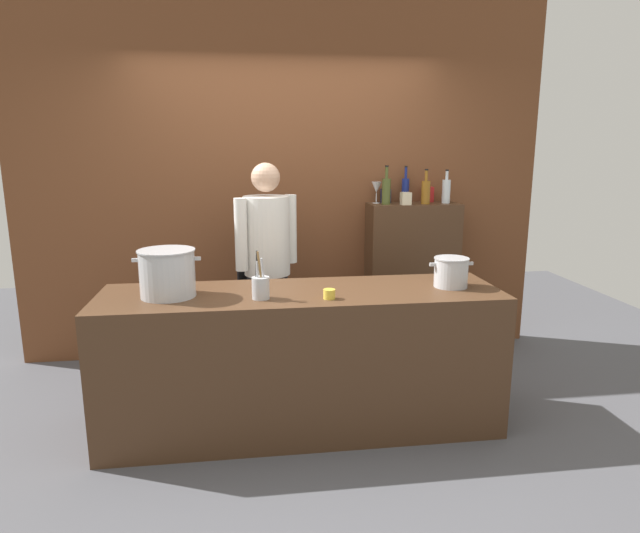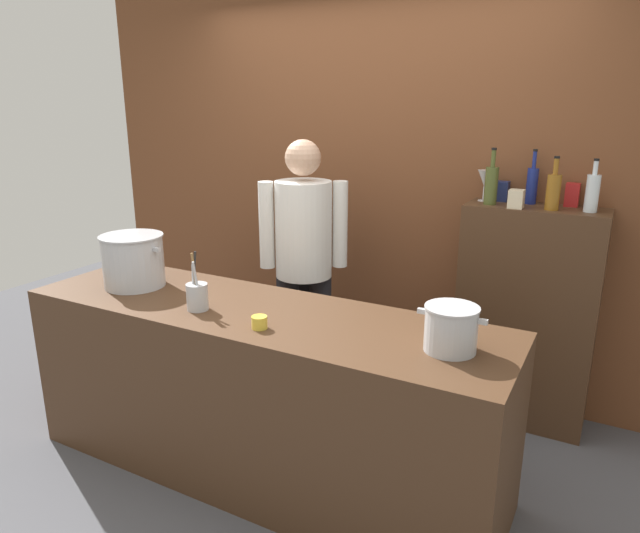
{
  "view_description": "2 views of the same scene",
  "coord_description": "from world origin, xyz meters",
  "px_view_note": "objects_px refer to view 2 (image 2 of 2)",
  "views": [
    {
      "loc": [
        -0.33,
        -3.26,
        1.78
      ],
      "look_at": [
        0.16,
        0.37,
        0.97
      ],
      "focal_mm": 30.81,
      "sensor_mm": 36.0,
      "label": 1
    },
    {
      "loc": [
        1.5,
        -2.13,
        1.87
      ],
      "look_at": [
        0.17,
        0.32,
        1.06
      ],
      "focal_mm": 32.02,
      "sensor_mm": 36.0,
      "label": 2
    }
  ],
  "objects_px": {
    "wine_bottle_olive": "(491,184)",
    "chef": "(304,256)",
    "stockpot_small": "(451,329)",
    "utensil_crock": "(197,295)",
    "spice_tin_red": "(572,195)",
    "wine_bottle_amber": "(553,191)",
    "stockpot_large": "(133,261)",
    "spice_tin_navy": "(502,191)",
    "spice_tin_cream": "(516,199)",
    "butter_jar": "(259,322)",
    "wine_glass_wide": "(485,179)",
    "wine_bottle_cobalt": "(532,184)",
    "wine_bottle_clear": "(592,192)"
  },
  "relations": [
    {
      "from": "utensil_crock",
      "to": "spice_tin_red",
      "type": "height_order",
      "value": "spice_tin_red"
    },
    {
      "from": "wine_bottle_amber",
      "to": "wine_glass_wide",
      "type": "relative_size",
      "value": 1.59
    },
    {
      "from": "stockpot_small",
      "to": "wine_bottle_olive",
      "type": "xyz_separation_m",
      "value": [
        -0.13,
        1.16,
        0.43
      ]
    },
    {
      "from": "chef",
      "to": "stockpot_large",
      "type": "distance_m",
      "value": 0.99
    },
    {
      "from": "stockpot_large",
      "to": "spice_tin_cream",
      "type": "height_order",
      "value": "spice_tin_cream"
    },
    {
      "from": "spice_tin_cream",
      "to": "stockpot_large",
      "type": "bearing_deg",
      "value": -148.04
    },
    {
      "from": "utensil_crock",
      "to": "stockpot_large",
      "type": "bearing_deg",
      "value": 166.99
    },
    {
      "from": "wine_bottle_cobalt",
      "to": "spice_tin_cream",
      "type": "height_order",
      "value": "wine_bottle_cobalt"
    },
    {
      "from": "wine_glass_wide",
      "to": "spice_tin_cream",
      "type": "relative_size",
      "value": 1.79
    },
    {
      "from": "wine_glass_wide",
      "to": "butter_jar",
      "type": "bearing_deg",
      "value": -113.29
    },
    {
      "from": "butter_jar",
      "to": "spice_tin_red",
      "type": "xyz_separation_m",
      "value": [
        1.09,
        1.49,
        0.44
      ]
    },
    {
      "from": "wine_bottle_clear",
      "to": "wine_bottle_cobalt",
      "type": "bearing_deg",
      "value": 160.95
    },
    {
      "from": "wine_bottle_clear",
      "to": "wine_bottle_olive",
      "type": "bearing_deg",
      "value": -178.13
    },
    {
      "from": "wine_glass_wide",
      "to": "spice_tin_red",
      "type": "bearing_deg",
      "value": 6.52
    },
    {
      "from": "wine_glass_wide",
      "to": "spice_tin_red",
      "type": "distance_m",
      "value": 0.48
    },
    {
      "from": "stockpot_small",
      "to": "wine_bottle_amber",
      "type": "bearing_deg",
      "value": 80.18
    },
    {
      "from": "butter_jar",
      "to": "stockpot_small",
      "type": "bearing_deg",
      "value": 12.23
    },
    {
      "from": "stockpot_large",
      "to": "wine_bottle_cobalt",
      "type": "height_order",
      "value": "wine_bottle_cobalt"
    },
    {
      "from": "wine_bottle_amber",
      "to": "spice_tin_red",
      "type": "distance_m",
      "value": 0.19
    },
    {
      "from": "chef",
      "to": "stockpot_large",
      "type": "xyz_separation_m",
      "value": [
        -0.62,
        -0.77,
        0.08
      ]
    },
    {
      "from": "spice_tin_navy",
      "to": "spice_tin_red",
      "type": "xyz_separation_m",
      "value": [
        0.38,
        0.0,
        0.01
      ]
    },
    {
      "from": "chef",
      "to": "spice_tin_cream",
      "type": "relative_size",
      "value": 16.48
    },
    {
      "from": "wine_bottle_olive",
      "to": "wine_bottle_amber",
      "type": "bearing_deg",
      "value": -2.78
    },
    {
      "from": "stockpot_large",
      "to": "spice_tin_red",
      "type": "relative_size",
      "value": 3.07
    },
    {
      "from": "stockpot_small",
      "to": "spice_tin_red",
      "type": "distance_m",
      "value": 1.39
    },
    {
      "from": "spice_tin_navy",
      "to": "spice_tin_red",
      "type": "bearing_deg",
      "value": 0.61
    },
    {
      "from": "butter_jar",
      "to": "wine_bottle_amber",
      "type": "distance_m",
      "value": 1.73
    },
    {
      "from": "chef",
      "to": "wine_glass_wide",
      "type": "bearing_deg",
      "value": 175.46
    },
    {
      "from": "chef",
      "to": "butter_jar",
      "type": "height_order",
      "value": "chef"
    },
    {
      "from": "butter_jar",
      "to": "wine_bottle_olive",
      "type": "distance_m",
      "value": 1.58
    },
    {
      "from": "stockpot_small",
      "to": "spice_tin_navy",
      "type": "distance_m",
      "value": 1.36
    },
    {
      "from": "wine_bottle_olive",
      "to": "spice_tin_cream",
      "type": "distance_m",
      "value": 0.17
    },
    {
      "from": "spice_tin_navy",
      "to": "spice_tin_red",
      "type": "relative_size",
      "value": 0.89
    },
    {
      "from": "spice_tin_cream",
      "to": "wine_bottle_clear",
      "type": "bearing_deg",
      "value": 10.77
    },
    {
      "from": "butter_jar",
      "to": "spice_tin_cream",
      "type": "distance_m",
      "value": 1.59
    },
    {
      "from": "wine_bottle_clear",
      "to": "wine_bottle_cobalt",
      "type": "xyz_separation_m",
      "value": [
        -0.32,
        0.11,
        0.01
      ]
    },
    {
      "from": "wine_bottle_olive",
      "to": "wine_glass_wide",
      "type": "xyz_separation_m",
      "value": [
        -0.06,
        0.1,
        0.01
      ]
    },
    {
      "from": "stockpot_large",
      "to": "spice_tin_cream",
      "type": "xyz_separation_m",
      "value": [
        1.77,
        1.1,
        0.32
      ]
    },
    {
      "from": "wine_bottle_amber",
      "to": "spice_tin_navy",
      "type": "relative_size",
      "value": 2.49
    },
    {
      "from": "utensil_crock",
      "to": "wine_bottle_cobalt",
      "type": "height_order",
      "value": "wine_bottle_cobalt"
    },
    {
      "from": "chef",
      "to": "wine_bottle_olive",
      "type": "relative_size",
      "value": 5.26
    },
    {
      "from": "wine_glass_wide",
      "to": "wine_bottle_olive",
      "type": "bearing_deg",
      "value": -58.14
    },
    {
      "from": "stockpot_large",
      "to": "butter_jar",
      "type": "height_order",
      "value": "stockpot_large"
    },
    {
      "from": "wine_bottle_olive",
      "to": "spice_tin_navy",
      "type": "relative_size",
      "value": 2.75
    },
    {
      "from": "wine_bottle_olive",
      "to": "chef",
      "type": "bearing_deg",
      "value": -158.93
    },
    {
      "from": "spice_tin_navy",
      "to": "spice_tin_red",
      "type": "height_order",
      "value": "spice_tin_red"
    },
    {
      "from": "wine_glass_wide",
      "to": "spice_tin_navy",
      "type": "xyz_separation_m",
      "value": [
        0.09,
        0.05,
        -0.07
      ]
    },
    {
      "from": "spice_tin_cream",
      "to": "spice_tin_navy",
      "type": "relative_size",
      "value": 0.88
    },
    {
      "from": "spice_tin_red",
      "to": "wine_bottle_amber",
      "type": "bearing_deg",
      "value": -116.33
    },
    {
      "from": "wine_bottle_clear",
      "to": "spice_tin_navy",
      "type": "distance_m",
      "value": 0.5
    }
  ]
}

